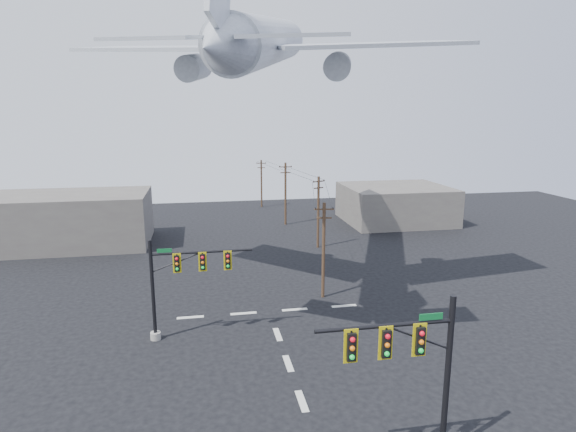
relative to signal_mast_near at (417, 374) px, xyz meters
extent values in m
plane|color=black|center=(-3.81, 5.31, -4.27)|extent=(120.00, 120.00, 0.00)
cube|color=silver|center=(-3.81, 5.31, -4.26)|extent=(0.40, 2.00, 0.01)
cube|color=silver|center=(-3.81, 9.31, -4.26)|extent=(0.40, 2.00, 0.01)
cube|color=silver|center=(-3.81, 13.31, -4.26)|extent=(0.40, 2.00, 0.01)
cube|color=silver|center=(-9.81, 17.31, -4.26)|extent=(2.00, 0.40, 0.01)
cube|color=silver|center=(-5.81, 17.31, -4.26)|extent=(2.00, 0.40, 0.01)
cube|color=silver|center=(-1.81, 17.31, -4.26)|extent=(2.00, 0.40, 0.01)
cube|color=silver|center=(2.19, 17.31, -4.26)|extent=(2.00, 0.40, 0.01)
cylinder|color=black|center=(1.46, 0.07, -0.45)|extent=(0.26, 0.26, 7.64)
cylinder|color=black|center=(-1.50, 0.07, 2.27)|extent=(5.92, 0.17, 0.17)
cylinder|color=black|center=(-0.02, 0.07, 1.62)|extent=(3.23, 0.09, 0.09)
cube|color=black|center=(-0.02, -0.09, 1.59)|extent=(0.37, 0.33, 1.20)
cube|color=#C4B00B|center=(-0.02, -0.07, 1.59)|extent=(0.60, 0.04, 1.47)
sphere|color=red|center=(-0.02, -0.28, 1.97)|extent=(0.22, 0.22, 0.22)
sphere|color=#DF620B|center=(-0.02, -0.28, 1.59)|extent=(0.22, 0.22, 0.22)
sphere|color=green|center=(-0.02, -0.28, 1.21)|extent=(0.22, 0.22, 0.22)
cube|color=black|center=(-1.50, -0.09, 1.59)|extent=(0.37, 0.33, 1.20)
cube|color=#C4B00B|center=(-1.50, -0.07, 1.59)|extent=(0.60, 0.04, 1.47)
sphere|color=red|center=(-1.50, -0.28, 1.97)|extent=(0.22, 0.22, 0.22)
sphere|color=#DF620B|center=(-1.50, -0.28, 1.59)|extent=(0.22, 0.22, 0.22)
sphere|color=green|center=(-1.50, -0.28, 1.21)|extent=(0.22, 0.22, 0.22)
cube|color=black|center=(-2.98, -0.09, 1.59)|extent=(0.37, 0.33, 1.20)
cube|color=#C4B00B|center=(-2.98, -0.07, 1.59)|extent=(0.60, 0.04, 1.47)
sphere|color=red|center=(-2.98, -0.28, 1.97)|extent=(0.22, 0.22, 0.22)
sphere|color=#DF620B|center=(-2.98, -0.28, 1.59)|extent=(0.22, 0.22, 0.22)
sphere|color=green|center=(-2.98, -0.28, 1.21)|extent=(0.22, 0.22, 0.22)
cube|color=#0D5D29|center=(0.48, 0.01, 2.55)|extent=(1.04, 0.04, 0.28)
cylinder|color=gray|center=(-12.08, 14.14, -4.02)|extent=(0.70, 0.70, 0.50)
cylinder|color=black|center=(-12.08, 14.14, -0.78)|extent=(0.24, 0.24, 6.97)
cylinder|color=black|center=(-8.75, 14.14, 1.70)|extent=(6.66, 0.16, 0.16)
cylinder|color=black|center=(-10.41, 14.14, 1.11)|extent=(3.54, 0.08, 0.08)
cube|color=black|center=(-10.41, 13.99, 1.08)|extent=(0.34, 0.30, 1.10)
cube|color=#C4B00B|center=(-10.41, 14.01, 1.08)|extent=(0.55, 0.04, 1.34)
sphere|color=red|center=(-10.41, 13.82, 1.43)|extent=(0.20, 0.20, 0.20)
sphere|color=#DF620B|center=(-10.41, 13.82, 1.08)|extent=(0.20, 0.20, 0.20)
sphere|color=green|center=(-10.41, 13.82, 0.73)|extent=(0.20, 0.20, 0.20)
cube|color=black|center=(-8.75, 13.99, 1.08)|extent=(0.34, 0.30, 1.10)
cube|color=#C4B00B|center=(-8.75, 14.01, 1.08)|extent=(0.55, 0.04, 1.34)
sphere|color=red|center=(-8.75, 13.82, 1.43)|extent=(0.20, 0.20, 0.20)
sphere|color=#DF620B|center=(-8.75, 13.82, 1.08)|extent=(0.20, 0.20, 0.20)
sphere|color=green|center=(-8.75, 13.82, 0.73)|extent=(0.20, 0.20, 0.20)
cube|color=black|center=(-7.08, 13.99, 1.08)|extent=(0.34, 0.30, 1.10)
cube|color=#C4B00B|center=(-7.08, 14.01, 1.08)|extent=(0.55, 0.04, 1.34)
sphere|color=red|center=(-7.08, 13.82, 1.43)|extent=(0.20, 0.20, 0.20)
sphere|color=#DF620B|center=(-7.08, 13.82, 1.08)|extent=(0.20, 0.20, 0.20)
sphere|color=green|center=(-7.08, 13.82, 0.73)|extent=(0.20, 0.20, 0.20)
cube|color=#0D5D29|center=(-11.18, 14.08, 1.95)|extent=(0.95, 0.04, 0.26)
cylinder|color=#4A2F1F|center=(1.01, 19.48, -0.27)|extent=(0.27, 0.27, 8.00)
cube|color=#4A2F1F|center=(1.01, 19.48, 3.20)|extent=(1.60, 0.37, 0.11)
cube|color=#4A2F1F|center=(1.01, 19.48, 2.49)|extent=(1.25, 0.31, 0.11)
cylinder|color=black|center=(0.31, 19.59, 3.29)|extent=(0.09, 0.09, 0.11)
cylinder|color=black|center=(1.01, 19.48, 3.29)|extent=(0.09, 0.09, 0.11)
cylinder|color=black|center=(1.71, 19.36, 3.29)|extent=(0.09, 0.09, 0.11)
cylinder|color=#4A2F1F|center=(4.23, 34.20, -0.20)|extent=(0.27, 0.27, 8.13)
cube|color=#4A2F1F|center=(4.23, 34.20, 3.31)|extent=(1.54, 0.79, 0.11)
cube|color=#4A2F1F|center=(4.23, 34.20, 2.58)|extent=(1.21, 0.64, 0.11)
cylinder|color=black|center=(3.57, 33.89, 3.41)|extent=(0.09, 0.09, 0.11)
cylinder|color=black|center=(4.23, 34.20, 3.41)|extent=(0.09, 0.09, 0.11)
cylinder|color=black|center=(4.90, 34.51, 3.41)|extent=(0.09, 0.09, 0.11)
cylinder|color=#4A2F1F|center=(2.64, 46.17, -0.02)|extent=(0.29, 0.29, 8.49)
cube|color=#4A2F1F|center=(2.64, 46.17, 3.64)|extent=(1.74, 0.24, 0.12)
cube|color=#4A2F1F|center=(2.64, 46.17, 2.87)|extent=(1.36, 0.21, 0.12)
cylinder|color=black|center=(1.87, 46.23, 3.74)|extent=(0.10, 0.10, 0.12)
cylinder|color=black|center=(2.64, 46.17, 3.74)|extent=(0.10, 0.10, 0.12)
cylinder|color=black|center=(3.41, 46.12, 3.74)|extent=(0.10, 0.10, 0.12)
cylinder|color=#4A2F1F|center=(1.02, 59.07, -0.45)|extent=(0.26, 0.26, 7.65)
cube|color=#4A2F1F|center=(1.02, 59.07, 2.85)|extent=(1.58, 0.39, 0.11)
cube|color=#4A2F1F|center=(1.02, 59.07, 2.15)|extent=(1.23, 0.33, 0.11)
cylinder|color=black|center=(0.32, 59.20, 2.94)|extent=(0.09, 0.09, 0.11)
cylinder|color=black|center=(1.02, 59.07, 2.94)|extent=(0.09, 0.09, 0.11)
cylinder|color=black|center=(1.71, 58.94, 2.94)|extent=(0.09, 0.09, 0.11)
cylinder|color=black|center=(1.90, 26.84, 3.21)|extent=(3.23, 14.73, 0.03)
cylinder|color=black|center=(2.68, 40.19, 3.43)|extent=(1.67, 11.98, 0.03)
cylinder|color=black|center=(1.09, 52.62, 3.20)|extent=(1.58, 12.90, 0.03)
cylinder|color=black|center=(3.34, 26.84, 3.21)|extent=(3.27, 14.73, 0.03)
cylinder|color=black|center=(4.19, 40.19, 3.43)|extent=(1.59, 11.98, 0.03)
cylinder|color=black|center=(2.56, 52.62, 3.20)|extent=(1.72, 12.90, 0.03)
cylinder|color=silver|center=(-3.29, 22.15, 16.23)|extent=(10.65, 23.36, 7.10)
cone|color=silver|center=(0.98, 35.42, 18.35)|extent=(5.21, 6.47, 4.39)
cone|color=silver|center=(-7.56, 8.88, 14.11)|extent=(4.84, 6.31, 4.03)
cube|color=silver|center=(-11.55, 23.20, 15.65)|extent=(14.40, 13.88, 1.06)
cube|color=silver|center=(4.03, 18.19, 15.65)|extent=(15.40, 6.95, 1.06)
cylinder|color=silver|center=(-8.84, 23.56, 14.32)|extent=(3.17, 4.37, 2.59)
cylinder|color=silver|center=(2.05, 20.06, 14.32)|extent=(3.17, 4.37, 2.59)
cube|color=silver|center=(-10.87, 10.54, 14.66)|extent=(6.17, 5.22, 0.58)
cube|color=silver|center=(-3.90, 8.30, 14.66)|extent=(5.84, 2.80, 0.58)
cube|color=#635F57|center=(-23.81, 40.31, -1.27)|extent=(18.00, 10.00, 6.00)
cube|color=#635F57|center=(18.19, 45.31, -1.77)|extent=(14.00, 12.00, 5.00)
camera|label=1|loc=(-8.71, -17.15, 10.82)|focal=30.00mm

